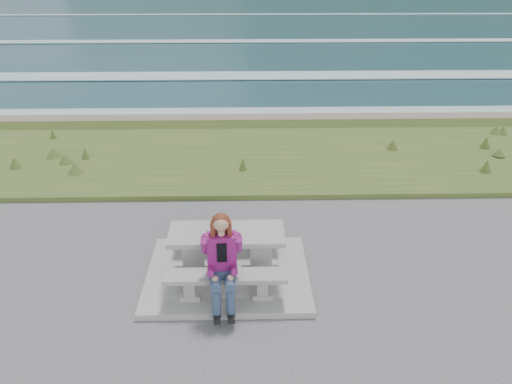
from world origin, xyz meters
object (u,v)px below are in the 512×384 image
bench_seaward (228,231)px  picnic_table (227,241)px  bench_landward (226,280)px  seated_woman (223,275)px

bench_seaward → picnic_table: bearing=-90.0°
bench_landward → picnic_table: bearing=90.0°
bench_seaward → seated_woman: 1.55m
picnic_table → seated_woman: bearing=-92.3°
bench_landward → bench_seaward: bearing=90.0°
picnic_table → seated_woman: 0.84m
picnic_table → bench_seaward: bearing=90.0°
bench_seaward → seated_woman: (-0.03, -1.54, 0.18)m
seated_woman → picnic_table: bearing=84.3°
picnic_table → bench_seaward: 0.74m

